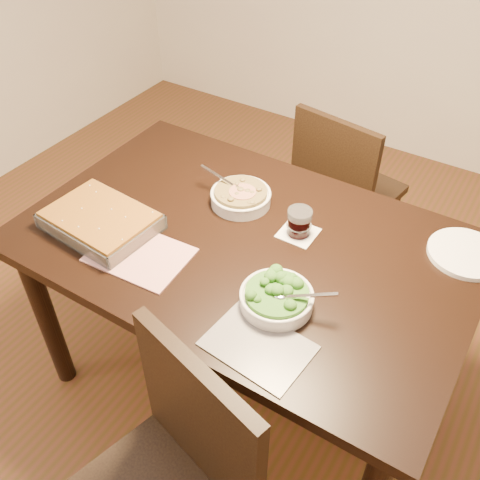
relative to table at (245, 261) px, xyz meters
The scene contains 11 objects.
ground 0.65m from the table, ahead, with size 4.00×4.00×0.00m, color #4D3516.
table is the anchor object (origin of this frame).
magazine_a 0.34m from the table, 134.85° to the right, with size 0.29×0.21×0.01m, color #B7343B.
magazine_b 0.42m from the table, 53.86° to the right, with size 0.26×0.19×0.00m, color #2B2A33.
coaster 0.19m from the table, 42.17° to the left, with size 0.11×0.11×0.00m, color white.
stew_bowl 0.22m from the table, 126.77° to the left, with size 0.23×0.20×0.08m.
broccoli_bowl 0.31m from the table, 41.02° to the right, with size 0.22×0.20×0.08m.
baking_dish 0.48m from the table, 154.70° to the right, with size 0.36×0.27×0.06m.
wine_tumbler 0.22m from the table, 42.17° to the left, with size 0.08×0.08×0.09m.
dinner_plate 0.67m from the table, 25.89° to the left, with size 0.23×0.23×0.02m, color white.
chair_far 0.82m from the table, 89.45° to the left, with size 0.45×0.45×0.84m.
Camera 1 is at (0.65, -1.07, 1.85)m, focal length 40.00 mm.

